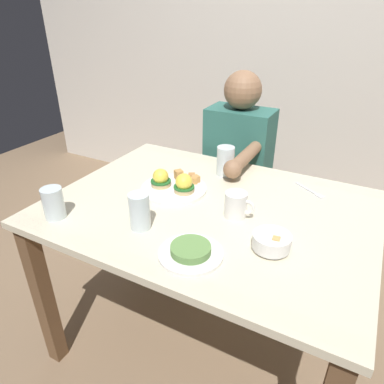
{
  "coord_description": "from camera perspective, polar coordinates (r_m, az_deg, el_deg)",
  "views": [
    {
      "loc": [
        0.48,
        -1.03,
        1.41
      ],
      "look_at": [
        -0.07,
        0.0,
        0.78
      ],
      "focal_mm": 32.37,
      "sensor_mm": 36.0,
      "label": 1
    }
  ],
  "objects": [
    {
      "name": "water_glass_near",
      "position": [
        1.55,
        5.51,
        4.81
      ],
      "size": [
        0.08,
        0.08,
        0.13
      ],
      "color": "silver",
      "rests_on": "dining_table"
    },
    {
      "name": "side_plate",
      "position": [
        1.06,
        -0.22,
        -9.82
      ],
      "size": [
        0.2,
        0.2,
        0.04
      ],
      "color": "white",
      "rests_on": "dining_table"
    },
    {
      "name": "eggs_benedict_plate",
      "position": [
        1.42,
        -2.99,
        1.16
      ],
      "size": [
        0.27,
        0.27,
        0.09
      ],
      "color": "white",
      "rests_on": "dining_table"
    },
    {
      "name": "water_glass_extra",
      "position": [
        1.18,
        -8.61,
        -3.4
      ],
      "size": [
        0.07,
        0.07,
        0.13
      ],
      "color": "silver",
      "rests_on": "dining_table"
    },
    {
      "name": "back_wall",
      "position": [
        2.58,
        19.18,
        24.4
      ],
      "size": [
        4.8,
        0.1,
        2.6
      ],
      "primitive_type": "cube",
      "color": "silver",
      "rests_on": "ground_plane"
    },
    {
      "name": "fork",
      "position": [
        1.5,
        18.98,
        0.15
      ],
      "size": [
        0.14,
        0.1,
        0.0
      ],
      "color": "silver",
      "rests_on": "dining_table"
    },
    {
      "name": "water_glass_far",
      "position": [
        1.32,
        -21.82,
        -1.91
      ],
      "size": [
        0.07,
        0.07,
        0.11
      ],
      "color": "silver",
      "rests_on": "dining_table"
    },
    {
      "name": "coffee_mug",
      "position": [
        1.24,
        7.31,
        -2.02
      ],
      "size": [
        0.11,
        0.08,
        0.09
      ],
      "color": "white",
      "rests_on": "dining_table"
    },
    {
      "name": "ground_plane",
      "position": [
        1.81,
        2.19,
        -22.83
      ],
      "size": [
        6.0,
        6.0,
        0.0
      ],
      "primitive_type": "plane",
      "color": "#7F664C"
    },
    {
      "name": "dining_table",
      "position": [
        1.38,
        2.66,
        -6.03
      ],
      "size": [
        1.2,
        0.9,
        0.74
      ],
      "color": "beige",
      "rests_on": "ground_plane"
    },
    {
      "name": "diner_person",
      "position": [
        1.9,
        7.34,
        4.42
      ],
      "size": [
        0.34,
        0.54,
        1.14
      ],
      "color": "#33333D",
      "rests_on": "ground_plane"
    },
    {
      "name": "fruit_bowl",
      "position": [
        1.1,
        13.03,
        -8.07
      ],
      "size": [
        0.12,
        0.12,
        0.06
      ],
      "color": "white",
      "rests_on": "dining_table"
    }
  ]
}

